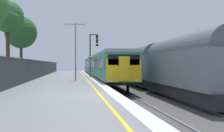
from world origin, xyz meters
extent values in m
cube|color=slate|center=(-2.50, 0.00, -0.50)|extent=(6.40, 110.00, 1.00)
cube|color=silver|center=(0.40, 0.00, 0.01)|extent=(0.60, 110.00, 0.01)
cube|color=yellow|center=(-0.35, 0.00, 0.01)|extent=(0.12, 110.00, 0.01)
cube|color=gray|center=(1.38, 0.00, -0.96)|extent=(0.07, 110.00, 0.08)
cube|color=gray|center=(2.82, 0.00, -0.96)|extent=(0.07, 110.00, 0.08)
cube|color=gray|center=(5.38, 0.00, -0.96)|extent=(0.07, 110.00, 0.08)
cube|color=#2D846B|center=(2.10, 17.74, 1.27)|extent=(2.80, 20.77, 2.30)
cube|color=black|center=(2.10, 17.74, -0.01)|extent=(2.64, 20.17, 0.25)
cube|color=#999E9E|center=(2.10, 17.74, 2.54)|extent=(2.68, 20.77, 0.24)
cube|color=black|center=(0.69, 17.74, 1.57)|extent=(0.02, 19.17, 0.84)
cube|color=teal|center=(0.69, 12.55, 1.17)|extent=(0.03, 1.10, 1.90)
cube|color=teal|center=(0.69, 22.93, 1.17)|extent=(0.03, 1.10, 1.90)
cylinder|color=black|center=(1.32, 9.95, -0.50)|extent=(0.12, 0.84, 0.84)
cylinder|color=black|center=(2.88, 9.95, -0.50)|extent=(0.12, 0.84, 0.84)
cylinder|color=black|center=(1.32, 25.52, -0.50)|extent=(0.12, 0.84, 0.84)
cylinder|color=black|center=(2.88, 25.52, -0.50)|extent=(0.12, 0.84, 0.84)
cube|color=#2D846B|center=(2.10, 39.11, 1.27)|extent=(2.80, 20.77, 2.30)
cube|color=black|center=(2.10, 39.11, -0.01)|extent=(2.64, 20.17, 0.25)
cube|color=#999E9E|center=(2.10, 39.11, 2.54)|extent=(2.68, 20.77, 0.24)
cube|color=black|center=(0.69, 39.11, 1.57)|extent=(0.02, 19.17, 0.84)
cube|color=teal|center=(0.69, 33.92, 1.17)|extent=(0.03, 1.10, 1.90)
cube|color=teal|center=(0.69, 44.30, 1.17)|extent=(0.03, 1.10, 1.90)
cylinder|color=black|center=(1.32, 31.32, -0.50)|extent=(0.12, 0.84, 0.84)
cylinder|color=black|center=(2.88, 31.32, -0.50)|extent=(0.12, 0.84, 0.84)
cylinder|color=black|center=(1.32, 46.89, -0.50)|extent=(0.12, 0.84, 0.84)
cylinder|color=black|center=(2.88, 46.89, -0.50)|extent=(0.12, 0.84, 0.84)
cube|color=yellow|center=(2.10, 7.39, 1.02)|extent=(2.70, 0.10, 1.70)
cube|color=black|center=(2.10, 7.38, 1.82)|extent=(2.40, 0.08, 0.80)
cube|color=yellow|center=(2.10, 7.25, 1.17)|extent=(0.80, 0.24, 1.80)
cylinder|color=white|center=(1.15, 7.33, 0.27)|extent=(0.18, 0.06, 0.18)
cylinder|color=white|center=(3.05, 7.33, 0.27)|extent=(0.18, 0.06, 0.18)
cylinder|color=black|center=(2.10, 7.10, 0.02)|extent=(0.20, 0.35, 0.20)
cube|color=black|center=(2.10, 39.11, 2.79)|extent=(0.60, 0.90, 0.20)
cube|color=#232326|center=(6.10, 5.20, -0.38)|extent=(2.30, 12.68, 0.79)
cube|color=slate|center=(6.10, 5.20, 1.18)|extent=(2.60, 11.88, 2.31)
cylinder|color=#515660|center=(6.10, 5.20, 2.33)|extent=(2.39, 11.48, 2.39)
cylinder|color=black|center=(5.32, 0.87, -0.50)|extent=(0.12, 0.84, 0.84)
cylinder|color=black|center=(5.32, 9.54, -0.50)|extent=(0.12, 0.84, 0.84)
cylinder|color=black|center=(6.88, 9.54, -0.50)|extent=(0.12, 0.84, 0.84)
cube|color=#232326|center=(6.10, 18.68, -0.38)|extent=(2.30, 12.68, 0.79)
cube|color=slate|center=(6.10, 18.68, 1.18)|extent=(2.60, 11.88, 2.31)
cylinder|color=#515660|center=(6.10, 18.68, 2.33)|extent=(2.39, 11.48, 2.39)
cylinder|color=black|center=(5.32, 14.34, -0.50)|extent=(0.12, 0.84, 0.84)
cylinder|color=black|center=(6.88, 14.34, -0.50)|extent=(0.12, 0.84, 0.84)
cylinder|color=black|center=(5.32, 23.02, -0.50)|extent=(0.12, 0.84, 0.84)
cylinder|color=black|center=(6.88, 23.02, -0.50)|extent=(0.12, 0.84, 0.84)
cube|color=#232326|center=(6.10, 32.16, -0.38)|extent=(2.30, 12.68, 0.79)
cube|color=slate|center=(6.10, 32.16, 1.18)|extent=(2.60, 11.88, 2.31)
cylinder|color=#515660|center=(6.10, 32.16, 2.33)|extent=(2.39, 11.48, 2.39)
cylinder|color=black|center=(5.32, 27.82, -0.50)|extent=(0.12, 0.84, 0.84)
cylinder|color=black|center=(6.88, 27.82, -0.50)|extent=(0.12, 0.84, 0.84)
cylinder|color=black|center=(5.32, 36.50, -0.50)|extent=(0.12, 0.84, 0.84)
cylinder|color=black|center=(6.88, 36.50, -0.50)|extent=(0.12, 0.84, 0.84)
cube|color=#232326|center=(6.10, 45.64, -0.38)|extent=(2.30, 12.68, 0.79)
cube|color=slate|center=(6.10, 45.64, 1.18)|extent=(2.60, 11.88, 2.31)
cylinder|color=#515660|center=(6.10, 45.64, 2.33)|extent=(2.39, 11.48, 2.39)
cylinder|color=black|center=(5.32, 41.30, -0.50)|extent=(0.12, 0.84, 0.84)
cylinder|color=black|center=(6.88, 41.30, -0.50)|extent=(0.12, 0.84, 0.84)
cylinder|color=black|center=(5.32, 49.98, -0.50)|extent=(0.12, 0.84, 0.84)
cylinder|color=black|center=(6.88, 49.98, -0.50)|extent=(0.12, 0.84, 0.84)
cylinder|color=#47474C|center=(0.35, 21.38, 2.58)|extent=(0.18, 0.18, 5.16)
cube|color=#47474C|center=(0.80, 21.38, 5.16)|extent=(0.90, 0.12, 0.12)
cube|color=black|center=(1.20, 21.38, 4.61)|extent=(0.28, 0.20, 1.00)
cylinder|color=black|center=(1.20, 21.26, 4.93)|extent=(0.16, 0.04, 0.16)
cylinder|color=yellow|center=(1.20, 21.26, 4.61)|extent=(0.16, 0.04, 0.16)
cylinder|color=black|center=(1.20, 21.26, 4.29)|extent=(0.16, 0.04, 0.16)
cube|color=black|center=(1.20, 21.38, 3.86)|extent=(0.32, 0.16, 0.24)
cylinder|color=#59595B|center=(0.25, 18.81, 1.06)|extent=(0.08, 0.08, 2.12)
cylinder|color=black|center=(0.25, 18.81, 2.18)|extent=(0.59, 0.02, 0.59)
cylinder|color=silver|center=(0.25, 18.80, 2.18)|extent=(0.56, 0.02, 0.56)
cube|color=black|center=(0.25, 18.79, 2.18)|extent=(0.24, 0.01, 0.18)
cylinder|color=#93999E|center=(-1.46, 12.15, 2.59)|extent=(0.14, 0.14, 5.17)
cube|color=#93999E|center=(-1.01, 12.15, 5.07)|extent=(0.90, 0.08, 0.08)
cylinder|color=silver|center=(-0.56, 12.15, 4.99)|extent=(0.20, 0.20, 0.18)
cube|color=#93999E|center=(-1.91, 12.15, 5.07)|extent=(0.90, 0.08, 0.08)
cylinder|color=silver|center=(-2.36, 12.15, 4.99)|extent=(0.20, 0.20, 0.18)
cylinder|color=#38383D|center=(-5.45, 11.69, 0.95)|extent=(0.07, 0.07, 1.89)
cylinder|color=#38383D|center=(-5.45, 23.38, 0.95)|extent=(0.07, 0.07, 1.89)
cylinder|color=#38383D|center=(-5.45, 35.06, 0.95)|extent=(0.07, 0.07, 1.89)
cylinder|color=#38383D|center=(-5.45, 46.75, 0.95)|extent=(0.07, 0.07, 1.89)
cylinder|color=#473323|center=(-7.56, 19.82, 2.06)|extent=(0.31, 0.31, 4.11)
sphere|color=#234C23|center=(-7.56, 19.82, 5.10)|extent=(3.59, 3.59, 3.59)
sphere|color=#234C23|center=(-7.83, 20.08, 4.65)|extent=(2.20, 2.20, 2.20)
cylinder|color=#473323|center=(-7.39, 12.50, 2.45)|extent=(0.34, 0.34, 4.91)
sphere|color=#285628|center=(-7.39, 12.50, 5.68)|extent=(2.81, 2.81, 2.81)
sphere|color=#285628|center=(-7.14, 11.93, 5.33)|extent=(1.97, 1.97, 1.97)
camera|label=1|loc=(-1.56, -13.66, 1.46)|focal=45.85mm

